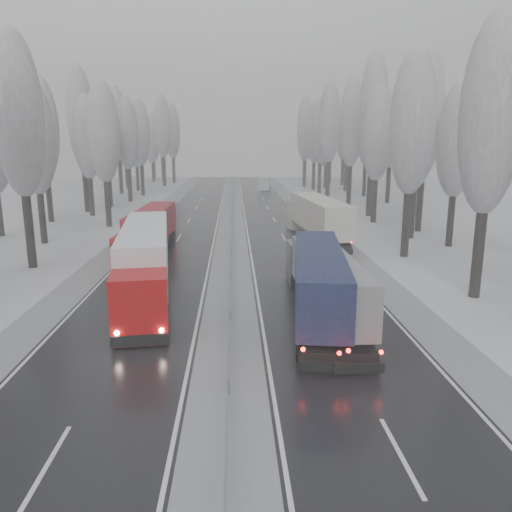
{
  "coord_description": "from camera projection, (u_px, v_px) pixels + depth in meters",
  "views": [
    {
      "loc": [
        0.29,
        -13.16,
        9.21
      ],
      "look_at": [
        1.67,
        17.91,
        2.2
      ],
      "focal_mm": 35.0,
      "sensor_mm": 36.0,
      "label": 1
    }
  ],
  "objects": [
    {
      "name": "tree_68",
      "position": [
        127.0,
        134.0,
        79.11
      ],
      "size": [
        3.6,
        3.6,
        16.65
      ],
      "color": "black",
      "rests_on": "ground"
    },
    {
      "name": "tree_33",
      "position": [
        326.0,
        144.0,
        104.5
      ],
      "size": [
        3.6,
        3.6,
        14.33
      ],
      "color": "black",
      "rests_on": "ground"
    },
    {
      "name": "tree_67",
      "position": [
        104.0,
        132.0,
        76.23
      ],
      "size": [
        3.6,
        3.6,
        17.09
      ],
      "color": "black",
      "rests_on": "ground"
    },
    {
      "name": "tree_79",
      "position": [
        153.0,
        137.0,
        127.81
      ],
      "size": [
        3.6,
        3.6,
        17.07
      ],
      "color": "black",
      "rests_on": "ground"
    },
    {
      "name": "tree_30",
      "position": [
        321.0,
        131.0,
        92.65
      ],
      "size": [
        3.6,
        3.6,
        17.86
      ],
      "color": "black",
      "rests_on": "ground"
    },
    {
      "name": "tree_75",
      "position": [
        124.0,
        131.0,
        111.85
      ],
      "size": [
        3.6,
        3.6,
        18.6
      ],
      "color": "black",
      "rests_on": "ground"
    },
    {
      "name": "tree_21",
      "position": [
        426.0,
        116.0,
        51.24
      ],
      "size": [
        3.6,
        3.6,
        18.62
      ],
      "color": "black",
      "rests_on": "ground"
    },
    {
      "name": "tree_31",
      "position": [
        348.0,
        129.0,
        96.7
      ],
      "size": [
        3.6,
        3.6,
        18.58
      ],
      "color": "black",
      "rests_on": "ground"
    },
    {
      "name": "tree_35",
      "position": [
        344.0,
        132.0,
        111.09
      ],
      "size": [
        3.6,
        3.6,
        18.25
      ],
      "color": "black",
      "rests_on": "ground"
    },
    {
      "name": "tree_29",
      "position": [
        367.0,
        129.0,
        87.32
      ],
      "size": [
        3.6,
        3.6,
        18.11
      ],
      "color": "black",
      "rests_on": "ground"
    },
    {
      "name": "tree_65",
      "position": [
        81.0,
        118.0,
        66.48
      ],
      "size": [
        3.6,
        3.6,
        19.48
      ],
      "color": "black",
      "rests_on": "ground"
    },
    {
      "name": "tree_18",
      "position": [
        413.0,
        125.0,
        39.46
      ],
      "size": [
        3.6,
        3.6,
        16.58
      ],
      "color": "black",
      "rests_on": "ground"
    },
    {
      "name": "tree_74",
      "position": [
        162.0,
        127.0,
        108.2
      ],
      "size": [
        3.6,
        3.6,
        19.68
      ],
      "color": "black",
      "rests_on": "ground"
    },
    {
      "name": "tree_64",
      "position": [
        87.0,
        138.0,
        63.23
      ],
      "size": [
        3.6,
        3.6,
        15.42
      ],
      "color": "black",
      "rests_on": "ground"
    },
    {
      "name": "tree_19",
      "position": [
        457.0,
        141.0,
        43.88
      ],
      "size": [
        3.6,
        3.6,
        14.57
      ],
      "color": "black",
      "rests_on": "ground"
    },
    {
      "name": "tree_77",
      "position": [
        152.0,
        144.0,
        121.8
      ],
      "size": [
        3.6,
        3.6,
        14.32
      ],
      "color": "black",
      "rests_on": "ground"
    },
    {
      "name": "tree_34",
      "position": [
        305.0,
        133.0,
        106.88
      ],
      "size": [
        3.6,
        3.6,
        17.63
      ],
      "color": "black",
      "rests_on": "ground"
    },
    {
      "name": "ground",
      "position": [
        227.0,
        461.0,
        14.84
      ],
      "size": [
        260.0,
        260.0,
        0.0
      ],
      "primitive_type": "plane",
      "color": "silver",
      "rests_on": "ground"
    },
    {
      "name": "tree_69",
      "position": [
        102.0,
        124.0,
        82.42
      ],
      "size": [
        3.6,
        3.6,
        19.35
      ],
      "color": "black",
      "rests_on": "ground"
    },
    {
      "name": "shoulder_right",
      "position": [
        345.0,
        249.0,
        44.51
      ],
      "size": [
        2.4,
        200.0,
        0.04
      ],
      "primitive_type": "cube",
      "color": "#919398",
      "rests_on": "ground"
    },
    {
      "name": "tree_32",
      "position": [
        315.0,
        134.0,
        100.04
      ],
      "size": [
        3.6,
        3.6,
        17.33
      ],
      "color": "black",
      "rests_on": "ground"
    },
    {
      "name": "box_truck_distant",
      "position": [
        264.0,
        183.0,
        101.38
      ],
      "size": [
        2.93,
        7.19,
        2.61
      ],
      "rotation": [
        0.0,
        0.0,
        -0.11
      ],
      "color": "#A6A9AC",
      "rests_on": "ground"
    },
    {
      "name": "tree_22",
      "position": [
        378.0,
        135.0,
        57.76
      ],
      "size": [
        3.6,
        3.6,
        15.86
      ],
      "color": "black",
      "rests_on": "ground"
    },
    {
      "name": "tree_70",
      "position": [
        140.0,
        133.0,
        88.88
      ],
      "size": [
        3.6,
        3.6,
        17.09
      ],
      "color": "black",
      "rests_on": "ground"
    },
    {
      "name": "tree_73",
      "position": [
        125.0,
        134.0,
        101.63
      ],
      "size": [
        3.6,
        3.6,
        17.22
      ],
      "color": "black",
      "rests_on": "ground"
    },
    {
      "name": "tree_78",
      "position": [
        161.0,
        130.0,
        123.69
      ],
      "size": [
        3.6,
        3.6,
        19.55
      ],
      "color": "black",
      "rests_on": "ground"
    },
    {
      "name": "truck_blue_box",
      "position": [
        318.0,
        276.0,
        26.97
      ],
      "size": [
        4.12,
        15.11,
        3.84
      ],
      "rotation": [
        0.0,
        0.0,
        -0.12
      ],
      "color": "#1A1D42",
      "rests_on": "ground"
    },
    {
      "name": "tree_37",
      "position": [
        331.0,
        138.0,
        120.91
      ],
      "size": [
        3.6,
        3.6,
        16.37
      ],
      "color": "black",
      "rests_on": "ground"
    },
    {
      "name": "truck_red_red",
      "position": [
        149.0,
        230.0,
        41.56
      ],
      "size": [
        2.8,
        14.79,
        3.77
      ],
      "rotation": [
        0.0,
        0.0,
        -0.03
      ],
      "color": "red",
      "rests_on": "ground"
    },
    {
      "name": "tree_60",
      "position": [
        35.0,
        140.0,
        45.29
      ],
      "size": [
        3.6,
        3.6,
        14.84
      ],
      "color": "black",
      "rests_on": "ground"
    },
    {
      "name": "tree_72",
      "position": [
        136.0,
        141.0,
        98.16
      ],
      "size": [
        3.6,
        3.6,
        15.11
      ],
      "color": "black",
      "rests_on": "ground"
    },
    {
      "name": "tree_62",
      "position": [
        103.0,
        133.0,
        54.57
      ],
      "size": [
        3.6,
        3.6,
        16.04
      ],
      "color": "black",
      "rests_on": "ground"
    },
    {
      "name": "median_guardrail",
      "position": [
        231.0,
        244.0,
        43.93
      ],
      "size": [
        0.12,
        200.0,
        0.76
      ],
      "color": "slate",
      "rests_on": "ground"
    },
    {
      "name": "tree_26",
      "position": [
        352.0,
        123.0,
        72.65
      ],
      "size": [
        3.6,
        3.6,
        18.78
      ],
      "color": "black",
      "rests_on": "ground"
    },
    {
      "name": "truck_cream_box",
      "position": [
        316.0,
        216.0,
        47.79
      ],
      "size": [
        4.06,
        16.62,
        4.23
      ],
      "rotation": [
        0.0,
        0.0,
        0.09
      ],
      "color": "beige",
      "rests_on": "ground"
    },
    {
      "name": "shoulder_left",
      "position": [
        115.0,
        251.0,
        43.63
      ],
      "size": [
        2.4,
        200.0,
        0.04
      ],
      "primitive_type": "cube",
      "color": "#919398",
      "rests_on": "ground"
    },
    {
      "name": "tree_76",
      "position": [
        172.0,
        132.0,
        117.55
      ],
      "size": [
        3.6,
        3.6,
        18.55
      ],
      "color": "black",
      "rests_on": "ground"
    },
    {
      "name": "carriageway_right",
      "position": [
        290.0,
        250.0,
        44.3
      ],
      "size": [
        7.5,
        200.0,
        0.03
      ],
      "primitive_type": "cube",
      "color": "black",
      "rests_on": "ground"
    },
    {
      "name": "tree_58",
      "position": [
        18.0,
        117.0,
        35.68
      ],
      "size": [
        3.6,
        3.6,
        17.21
      ],
      "color": "black",
      "rests_on": "ground"
    },
    {
      "name": "tree_28",
      "position": [
        330.0,
        123.0,
        82.89
      ],
      "size": [
        3.6,
        3.6,
        19.62
      ],
      "color": "black",
      "rests_on": "ground"
    },
    {
      "name": "tree_25",
      "position": [
        416.0,
        118.0,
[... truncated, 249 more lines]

